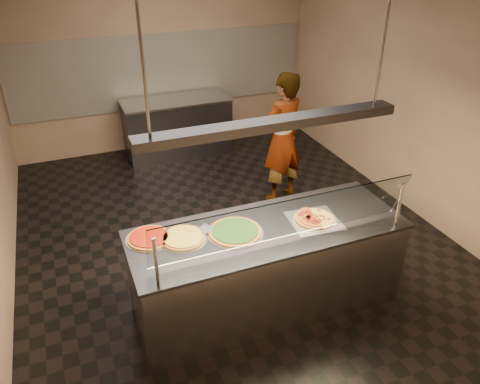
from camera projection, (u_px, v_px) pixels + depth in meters
name	position (u px, v px, depth m)	size (l,w,h in m)	color
ground	(228.00, 231.00, 5.95)	(5.00, 6.00, 0.02)	black
wall_back	(162.00, 58.00, 7.65)	(5.00, 0.02, 3.00)	tan
wall_front	(402.00, 284.00, 2.78)	(5.00, 0.02, 3.00)	tan
wall_right	(408.00, 93.00, 6.03)	(0.02, 6.00, 3.00)	tan
tile_band	(163.00, 71.00, 7.72)	(4.90, 0.02, 1.20)	silver
serving_counter	(267.00, 268.00, 4.55)	(2.59, 0.94, 0.93)	#B7B7BC
sneeze_guard	(286.00, 220.00, 3.90)	(2.35, 0.18, 0.54)	#B7B7BC
perforated_tray	(314.00, 220.00, 4.42)	(0.50, 0.50, 0.01)	silver
half_pizza_pepperoni	(306.00, 220.00, 4.38)	(0.23, 0.40, 0.05)	brown
half_pizza_sausage	(323.00, 216.00, 4.44)	(0.23, 0.40, 0.04)	brown
pizza_spinach	(235.00, 231.00, 4.24)	(0.51, 0.51, 0.03)	silver
pizza_cheese	(183.00, 237.00, 4.17)	(0.43, 0.43, 0.03)	silver
pizza_tomato	(149.00, 238.00, 4.16)	(0.42, 0.42, 0.03)	silver
pizza_spatula	(196.00, 229.00, 4.25)	(0.28, 0.18, 0.02)	#B7B7BC
prep_table	(177.00, 126.00, 7.80)	(1.75, 0.74, 0.93)	#38383D
worker	(282.00, 139.00, 6.23)	(0.66, 0.43, 1.80)	#3F3A4B
heat_lamp_housing	(272.00, 124.00, 3.82)	(2.30, 0.18, 0.08)	#38383D
lamp_rod_left	(143.00, 69.00, 3.23)	(0.02, 0.02, 1.01)	#B7B7BC
lamp_rod_right	(383.00, 46.00, 3.88)	(0.02, 0.02, 1.01)	#B7B7BC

